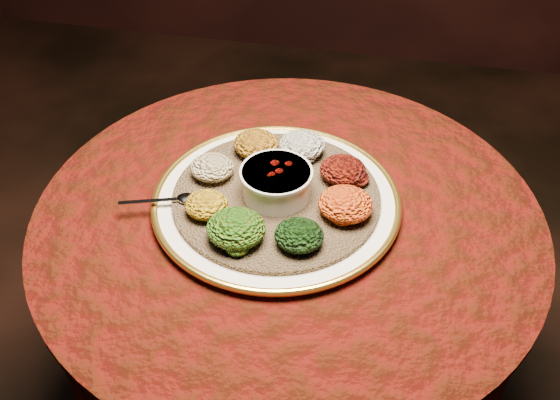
# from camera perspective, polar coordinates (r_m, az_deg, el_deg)

# --- Properties ---
(table) EXTENTS (0.96, 0.96, 0.73)m
(table) POSITION_cam_1_polar(r_m,az_deg,el_deg) (1.30, 0.66, -6.74)
(table) COLOR black
(table) RESTS_ON ground
(platter) EXTENTS (0.47, 0.47, 0.02)m
(platter) POSITION_cam_1_polar(r_m,az_deg,el_deg) (1.18, -0.34, -0.05)
(platter) COLOR white
(platter) RESTS_ON table
(injera) EXTENTS (0.40, 0.40, 0.01)m
(injera) POSITION_cam_1_polar(r_m,az_deg,el_deg) (1.17, -0.34, 0.34)
(injera) COLOR olive
(injera) RESTS_ON platter
(stew_bowl) EXTENTS (0.13, 0.13, 0.06)m
(stew_bowl) POSITION_cam_1_polar(r_m,az_deg,el_deg) (1.15, -0.35, 1.75)
(stew_bowl) COLOR silver
(stew_bowl) RESTS_ON injera
(spoon) EXTENTS (0.14, 0.06, 0.01)m
(spoon) POSITION_cam_1_polar(r_m,az_deg,el_deg) (1.16, -8.99, 0.12)
(spoon) COLOR silver
(spoon) RESTS_ON injera
(portion_ayib) EXTENTS (0.09, 0.09, 0.04)m
(portion_ayib) POSITION_cam_1_polar(r_m,az_deg,el_deg) (1.25, 2.03, 5.06)
(portion_ayib) COLOR beige
(portion_ayib) RESTS_ON injera
(portion_kitfo) EXTENTS (0.09, 0.08, 0.04)m
(portion_kitfo) POSITION_cam_1_polar(r_m,az_deg,el_deg) (1.19, 5.77, 2.75)
(portion_kitfo) COLOR black
(portion_kitfo) RESTS_ON injera
(portion_tikil) EXTENTS (0.10, 0.09, 0.05)m
(portion_tikil) POSITION_cam_1_polar(r_m,az_deg,el_deg) (1.12, 6.01, -0.37)
(portion_tikil) COLOR orange
(portion_tikil) RESTS_ON injera
(portion_gomen) EXTENTS (0.09, 0.08, 0.04)m
(portion_gomen) POSITION_cam_1_polar(r_m,az_deg,el_deg) (1.06, 1.75, -3.23)
(portion_gomen) COLOR black
(portion_gomen) RESTS_ON injera
(portion_mixveg) EXTENTS (0.10, 0.10, 0.05)m
(portion_mixveg) POSITION_cam_1_polar(r_m,az_deg,el_deg) (1.07, -4.03, -2.59)
(portion_mixveg) COLOR #A23D0A
(portion_mixveg) RESTS_ON injera
(portion_kik) EXTENTS (0.08, 0.08, 0.04)m
(portion_kik) POSITION_cam_1_polar(r_m,az_deg,el_deg) (1.12, -6.74, -0.44)
(portion_kik) COLOR #C29011
(portion_kik) RESTS_ON injera
(portion_timatim) EXTENTS (0.08, 0.08, 0.04)m
(portion_timatim) POSITION_cam_1_polar(r_m,az_deg,el_deg) (1.20, -6.22, 2.98)
(portion_timatim) COLOR #710906
(portion_timatim) RESTS_ON injera
(portion_shiro) EXTENTS (0.09, 0.09, 0.04)m
(portion_shiro) POSITION_cam_1_polar(r_m,az_deg,el_deg) (1.25, -2.21, 5.15)
(portion_shiro) COLOR #9D6C12
(portion_shiro) RESTS_ON injera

